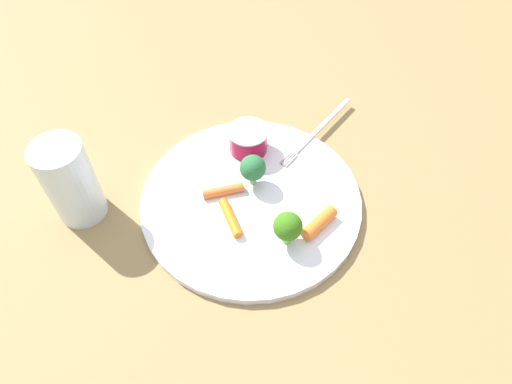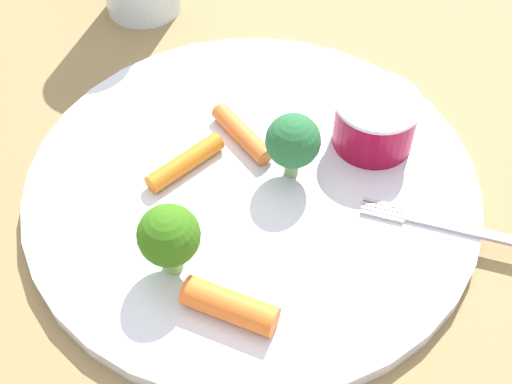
# 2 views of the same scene
# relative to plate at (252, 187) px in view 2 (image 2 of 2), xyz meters

# --- Properties ---
(ground_plane) EXTENTS (2.40, 2.40, 0.00)m
(ground_plane) POSITION_rel_plate_xyz_m (0.00, 0.00, -0.01)
(ground_plane) COLOR olive
(plate) EXTENTS (0.30, 0.30, 0.01)m
(plate) POSITION_rel_plate_xyz_m (0.00, 0.00, 0.00)
(plate) COLOR white
(plate) RESTS_ON ground_plane
(sauce_cup) EXTENTS (0.06, 0.06, 0.04)m
(sauce_cup) POSITION_rel_plate_xyz_m (-0.07, 0.06, 0.03)
(sauce_cup) COLOR maroon
(sauce_cup) RESTS_ON plate
(broccoli_floret_0) EXTENTS (0.04, 0.04, 0.05)m
(broccoli_floret_0) POSITION_rel_plate_xyz_m (0.08, -0.01, 0.04)
(broccoli_floret_0) COLOR #84BB57
(broccoli_floret_0) RESTS_ON plate
(broccoli_floret_1) EXTENTS (0.04, 0.04, 0.05)m
(broccoli_floret_1) POSITION_rel_plate_xyz_m (-0.02, 0.02, 0.04)
(broccoli_floret_1) COLOR #81AC68
(broccoli_floret_1) RESTS_ON plate
(carrot_stick_0) EXTENTS (0.02, 0.06, 0.02)m
(carrot_stick_0) POSITION_rel_plate_xyz_m (0.09, 0.03, 0.01)
(carrot_stick_0) COLOR orange
(carrot_stick_0) RESTS_ON plate
(carrot_stick_1) EXTENTS (0.06, 0.03, 0.01)m
(carrot_stick_1) POSITION_rel_plate_xyz_m (0.01, -0.05, 0.01)
(carrot_stick_1) COLOR orange
(carrot_stick_1) RESTS_ON plate
(carrot_stick_2) EXTENTS (0.04, 0.06, 0.01)m
(carrot_stick_2) POSITION_rel_plate_xyz_m (-0.03, -0.02, 0.01)
(carrot_stick_2) COLOR orange
(carrot_stick_2) RESTS_ON plate
(fork) EXTENTS (0.04, 0.18, 0.00)m
(fork) POSITION_rel_plate_xyz_m (-0.02, 0.16, 0.01)
(fork) COLOR #BBB1B5
(fork) RESTS_ON plate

